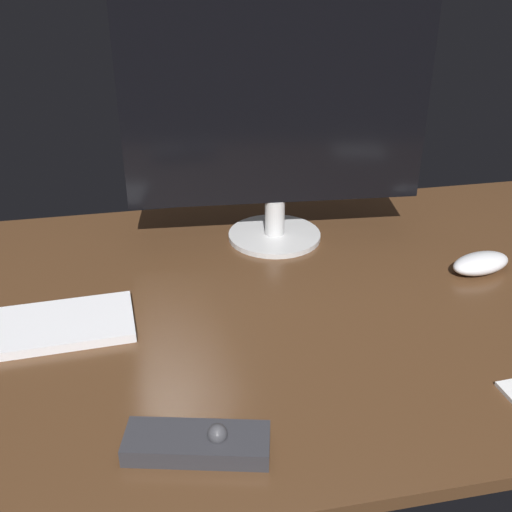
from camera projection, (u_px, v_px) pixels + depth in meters
desk at (270, 306)px, 103.31cm from camera, size 140.00×84.00×2.00cm
monitor at (276, 108)px, 111.45cm from camera, size 55.96×18.36×47.71cm
keyboard at (17, 331)px, 93.89cm from camera, size 35.60×14.67×1.46cm
computer_mouse at (481, 263)px, 110.72cm from camera, size 12.55×8.26×3.45cm
media_remote at (198, 443)px, 72.73cm from camera, size 18.07×9.84×4.02cm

